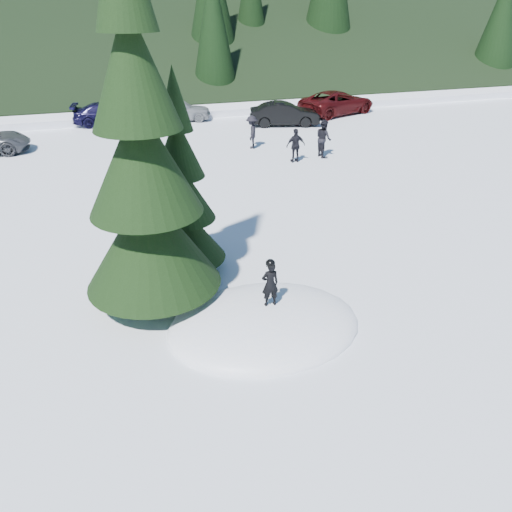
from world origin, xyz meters
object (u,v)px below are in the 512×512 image
object	(u,v)px
spruce_tall	(143,173)
adult_0	(324,138)
car_4	(177,109)
spruce_short	(181,199)
adult_1	(296,146)
child_skier	(270,284)
car_6	(337,102)
car_5	(285,114)
car_3	(112,114)
adult_2	(252,132)

from	to	relation	value
spruce_tall	adult_0	bearing A→B (deg)	48.32
car_4	spruce_short	bearing A→B (deg)	-178.37
adult_0	adult_1	distance (m)	1.64
child_skier	car_6	size ratio (longest dim) A/B	0.21
adult_1	car_5	distance (m)	7.31
spruce_short	adult_1	size ratio (longest dim) A/B	3.53
spruce_short	car_3	size ratio (longest dim) A/B	1.22
spruce_short	adult_0	size ratio (longest dim) A/B	3.12
spruce_short	car_4	size ratio (longest dim) A/B	1.35
adult_1	car_4	bearing A→B (deg)	-70.15
car_6	car_3	bearing A→B (deg)	65.68
spruce_tall	car_6	world-z (taller)	spruce_tall
spruce_short	car_3	bearing A→B (deg)	92.44
adult_2	car_6	xyz separation A→B (m)	(7.68, 6.15, -0.07)
child_skier	spruce_short	bearing A→B (deg)	-65.58
adult_0	spruce_short	bearing A→B (deg)	135.24
adult_1	car_3	world-z (taller)	adult_1
spruce_tall	child_skier	world-z (taller)	spruce_tall
spruce_tall	car_4	xyz separation A→B (m)	(4.06, 20.17, -2.64)
adult_0	adult_2	distance (m)	3.69
adult_0	car_6	distance (m)	9.91
spruce_short	adult_1	world-z (taller)	spruce_short
spruce_short	car_5	world-z (taller)	spruce_short
child_skier	adult_0	size ratio (longest dim) A/B	0.64
car_5	car_6	world-z (taller)	car_6
child_skier	adult_2	world-z (taller)	adult_2
child_skier	car_5	xyz separation A→B (m)	(7.44, 18.63, -0.36)
spruce_short	child_skier	xyz separation A→B (m)	(1.37, -3.08, -1.07)
child_skier	car_3	size ratio (longest dim) A/B	0.25
adult_1	car_4	xyz separation A→B (m)	(-3.62, 10.21, -0.08)
car_5	car_6	bearing A→B (deg)	-50.23
adult_0	car_6	bearing A→B (deg)	-32.03
adult_1	car_4	distance (m)	10.83
spruce_tall	car_4	world-z (taller)	spruce_tall
car_6	adult_1	bearing A→B (deg)	124.96
child_skier	car_3	distance (m)	22.01
spruce_tall	adult_2	xyz separation A→B (m)	(6.50, 12.84, -2.53)
adult_0	adult_2	bearing A→B (deg)	46.29
car_3	car_5	xyz separation A→B (m)	(9.61, -3.26, 0.02)
child_skier	adult_1	bearing A→B (deg)	-114.10
adult_1	car_3	distance (m)	12.70
spruce_tall	car_6	distance (m)	23.84
spruce_short	car_5	size ratio (longest dim) A/B	1.33
car_6	car_5	bearing A→B (deg)	95.71
spruce_tall	car_5	world-z (taller)	spruce_tall
spruce_short	adult_0	xyz separation A→B (m)	(8.26, 9.00, -1.24)
spruce_tall	child_skier	distance (m)	3.70
spruce_short	child_skier	bearing A→B (deg)	-66.02
adult_2	car_4	xyz separation A→B (m)	(-2.43, 7.33, -0.12)
spruce_short	car_3	world-z (taller)	spruce_short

